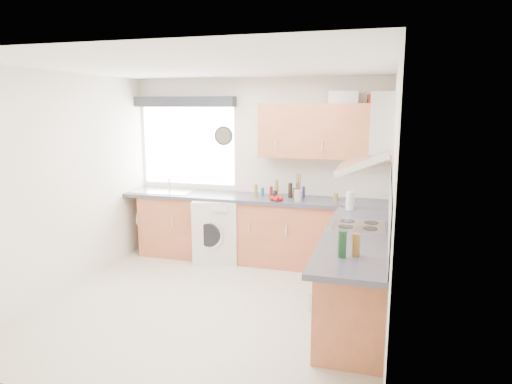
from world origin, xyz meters
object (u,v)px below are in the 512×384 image
(oven, at_px, (357,271))
(washing_machine, at_px, (217,229))
(extractor_hood, at_px, (373,142))
(upper_cabinets, at_px, (325,131))

(oven, height_order, washing_machine, washing_machine)
(oven, xyz_separation_m, washing_machine, (-1.98, 1.10, 0.01))
(extractor_hood, xyz_separation_m, upper_cabinets, (-0.65, 1.33, 0.03))
(upper_cabinets, relative_size, washing_machine, 1.95)
(oven, bearing_deg, upper_cabinets, 112.54)
(extractor_hood, bearing_deg, oven, 180.00)
(extractor_hood, distance_m, upper_cabinets, 1.48)
(oven, distance_m, washing_machine, 2.26)
(oven, distance_m, extractor_hood, 1.35)
(extractor_hood, relative_size, washing_machine, 0.90)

